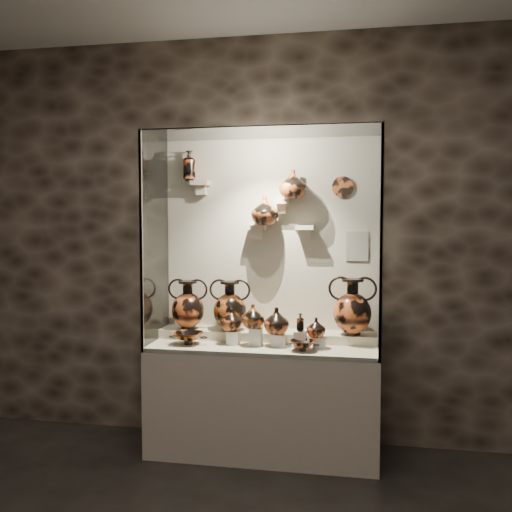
{
  "coord_description": "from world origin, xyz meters",
  "views": [
    {
      "loc": [
        0.72,
        -1.97,
        1.76
      ],
      "look_at": [
        -0.07,
        2.24,
        1.49
      ],
      "focal_mm": 40.0,
      "sensor_mm": 36.0,
      "label": 1
    }
  ],
  "objects": [
    {
      "name": "wall_back",
      "position": [
        0.0,
        2.5,
        1.6
      ],
      "size": [
        5.0,
        0.02,
        3.2
      ],
      "primitive_type": "cube",
      "color": "#2B221B",
      "rests_on": "ground"
    },
    {
      "name": "plinth",
      "position": [
        0.0,
        2.18,
        0.4
      ],
      "size": [
        1.7,
        0.6,
        0.8
      ],
      "primitive_type": "cube",
      "color": "beige",
      "rests_on": "floor"
    },
    {
      "name": "front_tier",
      "position": [
        0.0,
        2.18,
        0.82
      ],
      "size": [
        1.68,
        0.58,
        0.03
      ],
      "primitive_type": "cube",
      "color": "beige",
      "rests_on": "plinth"
    },
    {
      "name": "rear_tier",
      "position": [
        0.0,
        2.35,
        0.85
      ],
      "size": [
        1.7,
        0.25,
        0.1
      ],
      "primitive_type": "cube",
      "color": "beige",
      "rests_on": "plinth"
    },
    {
      "name": "back_panel",
      "position": [
        0.0,
        2.5,
        1.6
      ],
      "size": [
        1.7,
        0.03,
        1.6
      ],
      "primitive_type": "cube",
      "color": "beige",
      "rests_on": "plinth"
    },
    {
      "name": "glass_front",
      "position": [
        0.0,
        1.88,
        1.6
      ],
      "size": [
        1.7,
        0.01,
        1.6
      ],
      "primitive_type": "cube",
      "color": "white",
      "rests_on": "plinth"
    },
    {
      "name": "glass_left",
      "position": [
        -0.85,
        2.18,
        1.6
      ],
      "size": [
        0.01,
        0.6,
        1.6
      ],
      "primitive_type": "cube",
      "color": "white",
      "rests_on": "plinth"
    },
    {
      "name": "glass_right",
      "position": [
        0.85,
        2.18,
        1.6
      ],
      "size": [
        0.01,
        0.6,
        1.6
      ],
      "primitive_type": "cube",
      "color": "white",
      "rests_on": "plinth"
    },
    {
      "name": "glass_top",
      "position": [
        0.0,
        2.18,
        2.4
      ],
      "size": [
        1.7,
        0.6,
        0.01
      ],
      "primitive_type": "cube",
      "color": "white",
      "rests_on": "back_panel"
    },
    {
      "name": "frame_post_left",
      "position": [
        -0.84,
        1.89,
        1.6
      ],
      "size": [
        0.02,
        0.02,
        1.6
      ],
      "primitive_type": "cube",
      "color": "gray",
      "rests_on": "plinth"
    },
    {
      "name": "frame_post_right",
      "position": [
        0.84,
        1.89,
        1.6
      ],
      "size": [
        0.02,
        0.02,
        1.6
      ],
      "primitive_type": "cube",
      "color": "gray",
      "rests_on": "plinth"
    },
    {
      "name": "pedestal_a",
      "position": [
        -0.22,
        2.13,
        0.88
      ],
      "size": [
        0.09,
        0.09,
        0.1
      ],
      "primitive_type": "cube",
      "color": "silver",
      "rests_on": "front_tier"
    },
    {
      "name": "pedestal_b",
      "position": [
        -0.05,
        2.13,
        0.9
      ],
      "size": [
        0.09,
        0.09,
        0.13
      ],
      "primitive_type": "cube",
      "color": "silver",
      "rests_on": "front_tier"
    },
    {
      "name": "pedestal_c",
      "position": [
        0.12,
        2.13,
        0.88
      ],
      "size": [
        0.09,
        0.09,
        0.09
      ],
      "primitive_type": "cube",
      "color": "silver",
      "rests_on": "front_tier"
    },
    {
      "name": "pedestal_d",
      "position": [
        0.28,
        2.13,
        0.89
      ],
      "size": [
        0.09,
        0.09,
        0.12
      ],
      "primitive_type": "cube",
      "color": "silver",
      "rests_on": "front_tier"
    },
    {
      "name": "pedestal_e",
      "position": [
        0.42,
        2.13,
        0.87
      ],
      "size": [
        0.09,
        0.09,
        0.08
      ],
      "primitive_type": "cube",
      "color": "silver",
      "rests_on": "front_tier"
    },
    {
      "name": "bracket_ul",
      "position": [
        -0.55,
        2.42,
        2.05
      ],
      "size": [
        0.14,
        0.12,
        0.04
      ],
      "primitive_type": "cube",
      "color": "beige",
      "rests_on": "back_panel"
    },
    {
      "name": "bracket_ca",
      "position": [
        -0.1,
        2.42,
        1.7
      ],
      "size": [
        0.14,
        0.12,
        0.04
      ],
      "primitive_type": "cube",
      "color": "beige",
      "rests_on": "back_panel"
    },
    {
      "name": "bracket_cb",
      "position": [
        0.1,
        2.42,
        1.9
      ],
      "size": [
        0.1,
        0.12,
        0.04
      ],
      "primitive_type": "cube",
      "color": "beige",
      "rests_on": "back_panel"
    },
    {
      "name": "bracket_cc",
      "position": [
        0.28,
        2.42,
        1.7
      ],
      "size": [
        0.14,
        0.12,
        0.04
      ],
      "primitive_type": "cube",
      "color": "beige",
      "rests_on": "back_panel"
    },
    {
      "name": "amphora_left",
      "position": [
        -0.63,
        2.32,
        1.09
      ],
      "size": [
        0.34,
        0.34,
        0.38
      ],
      "primitive_type": null,
      "rotation": [
        0.0,
        0.0,
        0.12
      ],
      "color": "#B54D22",
      "rests_on": "rear_tier"
    },
    {
      "name": "amphora_mid",
      "position": [
        -0.29,
        2.32,
        1.09
      ],
      "size": [
        0.35,
        0.35,
        0.39
      ],
      "primitive_type": null,
      "rotation": [
        0.0,
        0.0,
        0.13
      ],
      "color": "#A44B1C",
      "rests_on": "rear_tier"
    },
    {
      "name": "amphora_right",
      "position": [
        0.65,
        2.3,
        1.11
      ],
      "size": [
        0.38,
        0.38,
        0.43
      ],
      "primitive_type": null,
      "rotation": [
        0.0,
        0.0,
        -0.13
      ],
      "color": "#B54D22",
      "rests_on": "rear_tier"
    },
    {
      "name": "jug_a",
      "position": [
        -0.24,
        2.15,
        1.02
      ],
      "size": [
        0.22,
        0.22,
        0.17
      ],
      "primitive_type": "imported",
      "rotation": [
        0.0,
        0.0,
        0.42
      ],
      "color": "#B54D22",
      "rests_on": "pedestal_a"
    },
    {
      "name": "jug_b",
      "position": [
        -0.07,
        2.12,
        1.05
      ],
      "size": [
        0.17,
        0.17,
        0.18
      ],
      "primitive_type": "imported",
      "rotation": [
        0.0,
        0.0,
        0.03
      ],
      "color": "#A44B1C",
      "rests_on": "pedestal_b"
    },
    {
      "name": "jug_c",
      "position": [
        0.1,
        2.14,
        1.02
      ],
      "size": [
        0.22,
        0.22,
        0.2
      ],
      "primitive_type": "imported",
      "rotation": [
        0.0,
        0.0,
        -0.17
      ],
      "color": "#B54D22",
      "rests_on": "pedestal_c"
    },
    {
      "name": "jug_e",
      "position": [
        0.4,
        2.11,
        0.98
      ],
      "size": [
        0.14,
        0.14,
        0.14
      ],
      "primitive_type": "imported",
      "rotation": [
        0.0,
        0.0,
        -0.03
      ],
      "color": "#B54D22",
      "rests_on": "pedestal_e"
    },
    {
      "name": "lekythos_small",
      "position": [
        0.28,
        2.11,
        1.02
      ],
      "size": [
        0.08,
        0.08,
        0.15
      ],
      "primitive_type": null,
      "rotation": [
        0.0,
        0.0,
        0.33
      ],
      "color": "#A44B1C",
      "rests_on": "pedestal_d"
    },
    {
      "name": "kylix_left",
      "position": [
        -0.55,
        2.08,
        0.89
      ],
      "size": [
        0.29,
        0.25,
        0.11
      ],
      "primitive_type": null,
      "rotation": [
        0.0,
        0.0,
        0.07
      ],
      "color": "#A44B1C",
      "rests_on": "front_tier"
    },
    {
      "name": "kylix_right",
      "position": [
        0.31,
        2.02,
        0.88
      ],
      "size": [
        0.26,
        0.23,
        0.09
      ],
      "primitive_type": null,
      "rotation": [
        0.0,
        0.0,
        0.17
      ],
      "color": "#B54D22",
      "rests_on": "front_tier"
    },
    {
      "name": "lekythos_tall",
      "position": [
        -0.64,
        2.42,
        2.2
      ],
      "size": [
        0.14,
        0.14,
        0.27
      ],
      "primitive_type": null,
      "rotation": [
        0.0,
        0.0,
        0.36
      ],
      "color": "#B54D22",
      "rests_on": "bracket_ul"
    },
    {
      "name": "ovoid_vase_a",
      "position": [
        -0.02,
        2.36,
        1.83
      ],
      "size": [
        0.27,
        0.27,
        0.22
      ],
      "primitive_type": "imported",
      "rotation": [
        0.0,
        0.0,
        -0.34
      ],
      "color": "#A44B1C",
      "rests_on": "bracket_ca"
    },
    {
      "name": "ovoid_vase_b",
      "position": [
        0.19,
        2.36,
        2.03
      ],
      "size": [
        0.24,
        0.24,
        0.22
      ],
      "primitive_type": "imported",
      "rotation": [
        0.0,
        0.0,
        0.14
      ],
      "color": "#A44B1C",
      "rests_on": "bracket_cb"
    },
    {
      "name": "wall_plate",
      "position": [
        0.56,
        2.47,
        2.01
      ],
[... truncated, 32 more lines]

